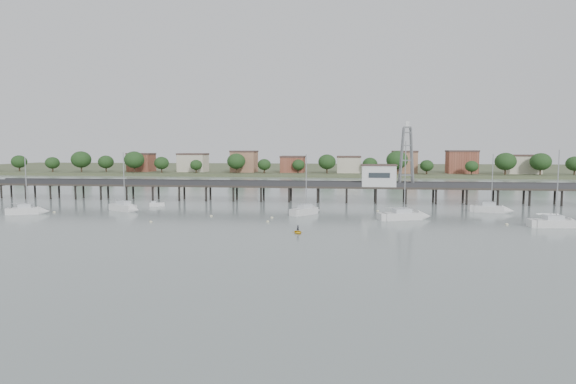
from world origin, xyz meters
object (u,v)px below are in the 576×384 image
object	(u,v)px
sailboat_c	(309,211)
white_tender	(157,204)
lattice_tower	(407,157)
sailboat_e	(495,209)
sailboat_f	(561,223)
sailboat_b	(127,208)
yellow_dinghy	(298,233)
sailboat_a	(31,211)
pier	(276,186)
sailboat_d	(410,216)

from	to	relation	value
sailboat_c	white_tender	distance (m)	36.46
lattice_tower	sailboat_c	bearing A→B (deg)	-134.40
sailboat_e	sailboat_f	xyz separation A→B (m)	(5.30, -18.13, -0.01)
sailboat_b	yellow_dinghy	xyz separation A→B (m)	(38.26, -21.80, -0.64)
sailboat_c	sailboat_a	xyz separation A→B (m)	(-55.22, -7.08, 0.00)
sailboat_e	white_tender	size ratio (longest dim) A/B	3.53
sailboat_f	yellow_dinghy	world-z (taller)	sailboat_f
sailboat_e	white_tender	bearing A→B (deg)	-164.80
pier	sailboat_c	xyz separation A→B (m)	(9.90, -22.07, -3.15)
lattice_tower	sailboat_e	bearing A→B (deg)	-42.86
sailboat_f	sailboat_a	bearing A→B (deg)	172.57
lattice_tower	sailboat_b	xyz separation A→B (m)	(-59.71, -22.52, -10.46)
sailboat_e	sailboat_f	size ratio (longest dim) A/B	0.93
white_tender	sailboat_a	bearing A→B (deg)	-163.52
sailboat_d	sailboat_e	world-z (taller)	sailboat_d
sailboat_d	sailboat_c	xyz separation A→B (m)	(-19.27, 5.05, 0.01)
pier	white_tender	distance (m)	29.07
pier	sailboat_d	size ratio (longest dim) A/B	9.78
lattice_tower	white_tender	bearing A→B (deg)	-166.72
sailboat_e	yellow_dinghy	size ratio (longest dim) A/B	5.29
white_tender	sailboat_b	bearing A→B (deg)	-128.38
lattice_tower	sailboat_e	xyz separation A→B (m)	(16.27, -15.10, -10.46)
pier	sailboat_f	xyz separation A→B (m)	(53.07, -33.23, -3.15)
sailboat_f	yellow_dinghy	bearing A→B (deg)	-170.59
lattice_tower	sailboat_a	bearing A→B (deg)	-159.22
sailboat_a	sailboat_d	bearing A→B (deg)	-19.75
sailboat_d	sailboat_a	bearing A→B (deg)	162.50
sailboat_c	sailboat_e	world-z (taller)	sailboat_e
sailboat_c	sailboat_b	xyz separation A→B (m)	(-38.11, -0.45, -0.00)
pier	sailboat_d	xyz separation A→B (m)	(29.17, -27.11, -3.16)
pier	sailboat_e	distance (m)	50.20
sailboat_a	sailboat_e	xyz separation A→B (m)	(93.09, 14.05, -0.00)
sailboat_e	yellow_dinghy	world-z (taller)	sailboat_e
sailboat_d	sailboat_e	xyz separation A→B (m)	(18.60, 12.01, 0.01)
sailboat_b	white_tender	world-z (taller)	sailboat_b
yellow_dinghy	sailboat_e	bearing A→B (deg)	22.77
sailboat_e	sailboat_a	bearing A→B (deg)	-154.94
sailboat_b	yellow_dinghy	bearing A→B (deg)	-2.69
white_tender	sailboat_d	bearing A→B (deg)	-35.92
sailboat_b	white_tender	xyz separation A→B (m)	(2.68, 9.06, -0.25)
sailboat_b	pier	bearing A→B (deg)	65.59
lattice_tower	sailboat_f	world-z (taller)	lattice_tower
sailboat_c	sailboat_e	distance (m)	38.51
sailboat_b	sailboat_d	bearing A→B (deg)	22.41
pier	sailboat_c	bearing A→B (deg)	-65.85
yellow_dinghy	sailboat_a	bearing A→B (deg)	149.67
pier	sailboat_d	bearing A→B (deg)	-42.91
sailboat_a	sailboat_e	world-z (taller)	sailboat_e
sailboat_d	yellow_dinghy	distance (m)	25.73
white_tender	pier	bearing A→B (deg)	5.89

